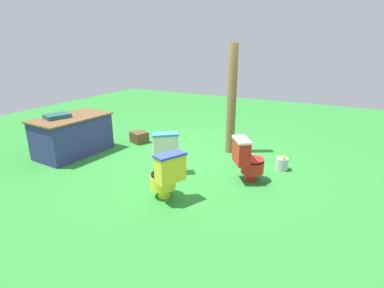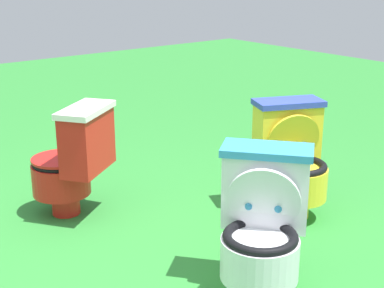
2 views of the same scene
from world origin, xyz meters
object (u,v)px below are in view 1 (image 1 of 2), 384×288
toilet_red (247,159)px  toilet_white (165,151)px  small_crate (139,137)px  toilet_yellow (166,175)px  vendor_table (72,135)px  wooden_post (232,100)px  lemon_bucket (282,164)px

toilet_red → toilet_white: (-0.29, 1.38, 0.00)m
toilet_white → small_crate: bearing=102.9°
toilet_yellow → vendor_table: size_ratio=0.48×
wooden_post → small_crate: 2.28m
vendor_table → lemon_bucket: 4.09m
toilet_yellow → toilet_white: 1.00m
small_crate → wooden_post: bearing=-79.6°
vendor_table → small_crate: size_ratio=4.38×
toilet_white → lemon_bucket: (1.01, -1.80, -0.26)m
small_crate → lemon_bucket: 3.19m
toilet_red → vendor_table: 3.53m
small_crate → toilet_yellow: bearing=-134.6°
toilet_yellow → small_crate: toilet_yellow is taller
toilet_red → vendor_table: vendor_table is taller
toilet_yellow → wooden_post: bearing=21.8°
toilet_yellow → toilet_red: same height
toilet_yellow → small_crate: size_ratio=2.10×
toilet_red → toilet_white: same height
toilet_white → lemon_bucket: bearing=-9.9°
toilet_yellow → toilet_white: (0.83, 0.55, 0.00)m
toilet_yellow → wooden_post: (2.29, -0.09, 0.70)m
toilet_white → wooden_post: bearing=27.1°
toilet_white → toilet_yellow: bearing=-95.4°
toilet_white → small_crate: (1.09, 1.39, -0.25)m
vendor_table → lemon_bucket: vendor_table is taller
toilet_red → vendor_table: bearing=-118.9°
toilet_white → vendor_table: 2.12m
toilet_red → small_crate: bearing=-141.5°
vendor_table → toilet_red: bearing=-83.4°
vendor_table → wooden_post: bearing=-60.3°
toilet_white → wooden_post: 1.74m
vendor_table → lemon_bucket: (1.12, -3.92, -0.28)m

